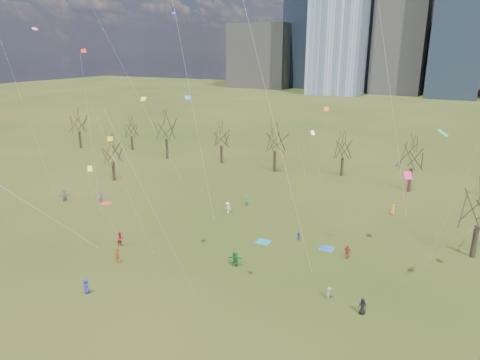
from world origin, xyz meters
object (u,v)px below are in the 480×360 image
at_px(person_0, 86,286).
at_px(blanket_teal, 263,242).
at_px(person_2, 120,239).
at_px(person_4, 118,256).
at_px(blanket_navy, 327,249).
at_px(blanket_crimson, 106,203).

bearing_deg(person_0, blanket_teal, 78.53).
relative_size(person_2, person_4, 1.09).
relative_size(blanket_teal, blanket_navy, 1.00).
xyz_separation_m(blanket_navy, person_4, (-19.23, -13.55, 0.82)).
height_order(person_0, person_4, person_4).
distance_m(blanket_teal, blanket_navy, 7.49).
bearing_deg(person_0, blanket_crimson, 148.31).
distance_m(blanket_navy, blanket_crimson, 33.74).
bearing_deg(person_0, person_2, 132.64).
distance_m(blanket_teal, person_4, 16.85).
bearing_deg(blanket_navy, blanket_crimson, -179.66).
distance_m(blanket_navy, person_0, 26.35).
height_order(person_0, person_2, person_2).
height_order(blanket_navy, person_0, person_0).
bearing_deg(blanket_navy, blanket_teal, -167.06).
xyz_separation_m(person_0, person_4, (-1.59, 6.02, 0.08)).
xyz_separation_m(blanket_crimson, person_4, (14.51, -13.35, 0.82)).
bearing_deg(blanket_teal, person_4, -135.14).
relative_size(blanket_teal, blanket_crimson, 1.00).
bearing_deg(person_4, person_0, 142.54).
bearing_deg(blanket_teal, person_0, -120.02).
relative_size(blanket_teal, person_0, 1.06).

